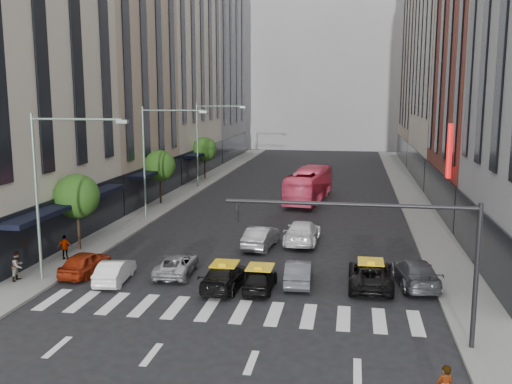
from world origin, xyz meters
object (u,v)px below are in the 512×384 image
at_px(bus, 309,185).
at_px(streetlamp_near, 52,175).
at_px(streetlamp_mid, 155,147).
at_px(taxi_center, 260,279).
at_px(car_white_front, 115,271).
at_px(pedestrian_near, 18,266).
at_px(car_red, 85,263).
at_px(pedestrian_far, 65,247).
at_px(streetlamp_far, 206,134).
at_px(taxi_left, 225,276).

bearing_deg(bus, streetlamp_near, 73.14).
xyz_separation_m(streetlamp_mid, taxi_center, (11.06, -15.39, -5.29)).
relative_size(car_white_front, pedestrian_near, 2.34).
height_order(streetlamp_mid, pedestrian_near, streetlamp_mid).
distance_m(car_red, pedestrian_near, 3.55).
bearing_deg(pedestrian_far, bus, -129.11).
distance_m(car_white_front, pedestrian_near, 5.22).
relative_size(car_white_front, taxi_center, 1.05).
distance_m(pedestrian_near, pedestrian_far, 4.17).
bearing_deg(car_red, bus, -110.47).
height_order(car_white_front, taxi_center, car_white_front).
xyz_separation_m(streetlamp_mid, bus, (11.60, 10.25, -4.36)).
height_order(streetlamp_far, pedestrian_far, streetlamp_far).
relative_size(pedestrian_near, pedestrian_far, 1.06).
bearing_deg(streetlamp_far, car_white_front, -84.47).
height_order(streetlamp_mid, car_red, streetlamp_mid).
relative_size(streetlamp_far, taxi_center, 2.49).
bearing_deg(car_red, streetlamp_mid, -83.59).
bearing_deg(streetlamp_far, taxi_left, -73.71).
bearing_deg(taxi_left, streetlamp_mid, -56.08).
relative_size(car_white_front, taxi_left, 0.84).
height_order(taxi_center, bus, bus).
bearing_deg(bus, streetlamp_mid, 48.45).
height_order(car_white_front, pedestrian_far, pedestrian_far).
distance_m(streetlamp_near, bus, 29.03).
relative_size(streetlamp_far, car_white_front, 2.38).
distance_m(streetlamp_near, taxi_left, 10.58).
height_order(streetlamp_near, streetlamp_mid, same).
bearing_deg(streetlamp_near, pedestrian_near, -167.33).
xyz_separation_m(car_white_front, pedestrian_far, (-4.54, 3.08, 0.29)).
distance_m(car_red, pedestrian_far, 3.15).
relative_size(taxi_left, pedestrian_far, 2.95).
distance_m(car_white_front, taxi_left, 6.12).
relative_size(car_white_front, pedestrian_far, 2.48).
height_order(taxi_center, pedestrian_far, pedestrian_far).
relative_size(streetlamp_far, taxi_left, 2.00).
bearing_deg(bus, taxi_center, 95.78).
distance_m(streetlamp_far, pedestrian_near, 32.90).
relative_size(bus, pedestrian_far, 7.29).
xyz_separation_m(streetlamp_far, bus, (11.60, -5.75, -4.36)).
bearing_deg(taxi_center, car_red, -4.51).
bearing_deg(streetlamp_mid, car_red, -86.66).
height_order(streetlamp_mid, bus, streetlamp_mid).
height_order(taxi_left, bus, bus).
bearing_deg(car_white_front, car_red, -29.60).
relative_size(streetlamp_near, pedestrian_near, 5.56).
bearing_deg(pedestrian_near, streetlamp_near, -77.07).
relative_size(streetlamp_near, pedestrian_far, 5.91).
xyz_separation_m(streetlamp_near, taxi_center, (11.06, 0.61, -5.29)).
bearing_deg(streetlamp_far, streetlamp_near, -90.00).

